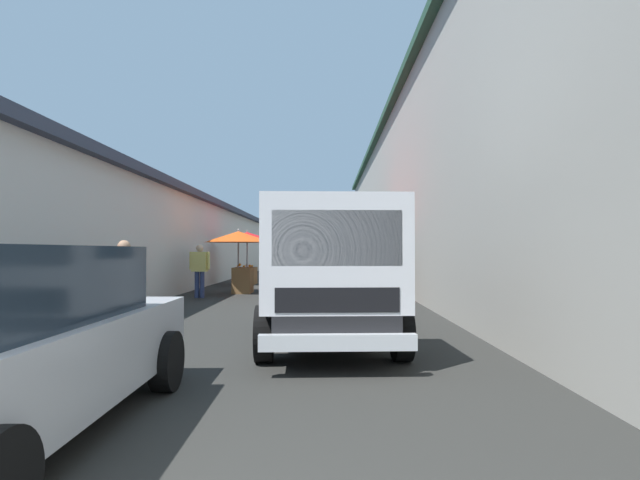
{
  "coord_description": "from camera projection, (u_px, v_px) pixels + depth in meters",
  "views": [
    {
      "loc": [
        -1.52,
        -1.13,
        1.42
      ],
      "look_at": [
        10.0,
        -0.97,
        1.66
      ],
      "focal_mm": 27.23,
      "sensor_mm": 36.0,
      "label": 1
    }
  ],
  "objects": [
    {
      "name": "vendor_in_shade",
      "position": [
        124.0,
        280.0,
        8.3
      ],
      "size": [
        0.61,
        0.33,
        1.59
      ],
      "color": "navy",
      "rests_on": "ground"
    },
    {
      "name": "delivery_truck",
      "position": [
        330.0,
        277.0,
        6.87
      ],
      "size": [
        5.0,
        2.15,
        2.08
      ],
      "color": "black",
      "rests_on": "ground"
    },
    {
      "name": "ground",
      "position": [
        290.0,
        296.0,
        15.0
      ],
      "size": [
        90.0,
        90.0,
        0.0
      ],
      "primitive_type": "plane",
      "color": "#282826"
    },
    {
      "name": "fruit_stall_near_right",
      "position": [
        247.0,
        245.0,
        20.13
      ],
      "size": [
        2.34,
        2.34,
        2.25
      ],
      "color": "#9E9EA3",
      "rests_on": "ground"
    },
    {
      "name": "building_left_whitewash",
      "position": [
        97.0,
        240.0,
        17.39
      ],
      "size": [
        49.8,
        7.5,
        3.55
      ],
      "color": "beige",
      "rests_on": "ground"
    },
    {
      "name": "vendor_by_crates",
      "position": [
        200.0,
        267.0,
        14.48
      ],
      "size": [
        0.26,
        0.63,
        1.59
      ],
      "color": "navy",
      "rests_on": "ground"
    },
    {
      "name": "fruit_stall_far_left",
      "position": [
        343.0,
        240.0,
        17.64
      ],
      "size": [
        2.76,
        2.76,
        2.29
      ],
      "color": "#9E9EA3",
      "rests_on": "ground"
    },
    {
      "name": "building_right_concrete",
      "position": [
        495.0,
        192.0,
        17.23
      ],
      "size": [
        49.8,
        7.5,
        6.93
      ],
      "color": "#A39E93",
      "rests_on": "ground"
    },
    {
      "name": "fruit_stall_far_right",
      "position": [
        239.0,
        245.0,
        16.03
      ],
      "size": [
        2.22,
        2.22,
        2.13
      ],
      "color": "#9E9EA3",
      "rests_on": "ground"
    },
    {
      "name": "fruit_stall_mid_lane",
      "position": [
        333.0,
        237.0,
        14.28
      ],
      "size": [
        2.74,
        2.74,
        2.35
      ],
      "color": "#9E9EA3",
      "rests_on": "ground"
    },
    {
      "name": "plastic_stool",
      "position": [
        62.0,
        321.0,
        7.51
      ],
      "size": [
        0.3,
        0.3,
        0.43
      ],
      "color": "#194CB2",
      "rests_on": "ground"
    }
  ]
}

